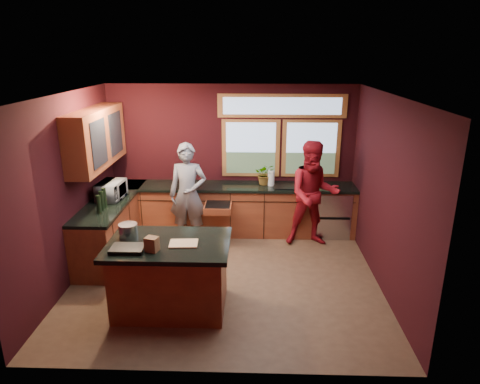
{
  "coord_description": "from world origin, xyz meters",
  "views": [
    {
      "loc": [
        0.41,
        -5.7,
        3.25
      ],
      "look_at": [
        0.21,
        0.4,
        1.23
      ],
      "focal_mm": 32.0,
      "sensor_mm": 36.0,
      "label": 1
    }
  ],
  "objects_px": {
    "cutting_board": "(184,244)",
    "island": "(170,275)",
    "stock_pot": "(128,231)",
    "person_grey": "(188,194)",
    "person_red": "(313,194)"
  },
  "relations": [
    {
      "from": "person_grey",
      "to": "cutting_board",
      "type": "height_order",
      "value": "person_grey"
    },
    {
      "from": "island",
      "to": "cutting_board",
      "type": "relative_size",
      "value": 4.43
    },
    {
      "from": "person_grey",
      "to": "cutting_board",
      "type": "distance_m",
      "value": 2.12
    },
    {
      "from": "island",
      "to": "person_red",
      "type": "height_order",
      "value": "person_red"
    },
    {
      "from": "island",
      "to": "person_grey",
      "type": "distance_m",
      "value": 2.1
    },
    {
      "from": "island",
      "to": "stock_pot",
      "type": "height_order",
      "value": "stock_pot"
    },
    {
      "from": "person_grey",
      "to": "person_red",
      "type": "bearing_deg",
      "value": 2.38
    },
    {
      "from": "island",
      "to": "cutting_board",
      "type": "height_order",
      "value": "cutting_board"
    },
    {
      "from": "cutting_board",
      "to": "stock_pot",
      "type": "relative_size",
      "value": 1.46
    },
    {
      "from": "person_grey",
      "to": "cutting_board",
      "type": "relative_size",
      "value": 5.11
    },
    {
      "from": "person_red",
      "to": "stock_pot",
      "type": "distance_m",
      "value": 3.26
    },
    {
      "from": "cutting_board",
      "to": "island",
      "type": "bearing_deg",
      "value": 165.96
    },
    {
      "from": "person_red",
      "to": "stock_pot",
      "type": "xyz_separation_m",
      "value": [
        -2.64,
        -1.9,
        0.12
      ]
    },
    {
      "from": "island",
      "to": "stock_pot",
      "type": "xyz_separation_m",
      "value": [
        -0.55,
        0.15,
        0.56
      ]
    },
    {
      "from": "island",
      "to": "person_grey",
      "type": "bearing_deg",
      "value": 91.72
    }
  ]
}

